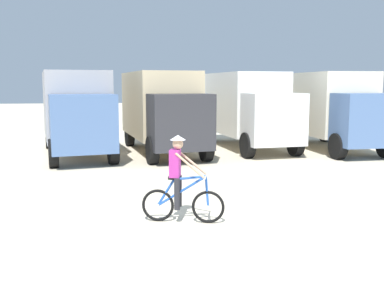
{
  "coord_description": "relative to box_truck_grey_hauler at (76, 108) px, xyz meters",
  "views": [
    {
      "loc": [
        -2.56,
        -9.11,
        2.84
      ],
      "look_at": [
        -0.42,
        3.67,
        1.1
      ],
      "focal_mm": 41.69,
      "sensor_mm": 36.0,
      "label": 1
    }
  ],
  "objects": [
    {
      "name": "box_truck_tan_camper",
      "position": [
        3.49,
        0.1,
        0.0
      ],
      "size": [
        3.22,
        7.0,
        3.35
      ],
      "color": "#CCB78E",
      "rests_on": "ground"
    },
    {
      "name": "box_truck_cream_rv",
      "position": [
        10.86,
        -0.12,
        0.0
      ],
      "size": [
        2.5,
        6.79,
        3.35
      ],
      "color": "beige",
      "rests_on": "ground"
    },
    {
      "name": "box_truck_white_box",
      "position": [
        7.35,
        0.78,
        0.0
      ],
      "size": [
        2.95,
        6.93,
        3.35
      ],
      "color": "white",
      "rests_on": "ground"
    },
    {
      "name": "ground_plane",
      "position": [
        4.21,
        -9.37,
        -1.87
      ],
      "size": [
        120.0,
        120.0,
        0.0
      ],
      "primitive_type": "plane",
      "color": "beige"
    },
    {
      "name": "box_truck_grey_hauler",
      "position": [
        0.0,
        0.0,
        0.0
      ],
      "size": [
        3.42,
        7.04,
        3.35
      ],
      "color": "#9E9EA3",
      "rests_on": "ground"
    },
    {
      "name": "cyclist_orange_shirt",
      "position": [
        2.88,
        -9.6,
        -1.03
      ],
      "size": [
        1.68,
        0.66,
        1.82
      ],
      "color": "black",
      "rests_on": "ground"
    }
  ]
}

